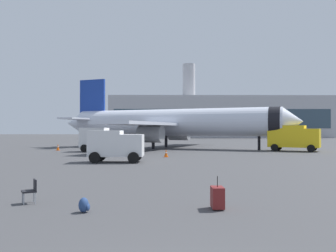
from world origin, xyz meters
TOP-DOWN VIEW (x-y plane):
  - airplane_at_gate at (1.24, 45.38)m, footprint 34.32×31.46m
  - service_truck at (-7.51, 37.88)m, footprint 5.07×3.11m
  - fuel_truck at (16.25, 38.62)m, footprint 6.42×4.98m
  - cargo_van at (-3.76, 23.97)m, footprint 4.48×2.48m
  - safety_cone_near at (-8.06, 42.61)m, footprint 0.44×0.44m
  - safety_cone_mid at (0.42, 29.37)m, footprint 0.44×0.44m
  - safety_cone_far at (-13.43, 40.45)m, footprint 0.44×0.44m
  - rolling_suitcase at (2.04, 6.86)m, footprint 0.41×0.65m
  - traveller_backpack at (-2.33, 6.41)m, footprint 0.36×0.40m
  - gate_chair at (-4.57, 7.83)m, footprint 0.65×0.65m
  - terminal_building at (18.78, 118.90)m, footprint 73.36×22.34m

SIDE VIEW (x-z plane):
  - traveller_backpack at x=-2.33m, z-range -0.01..0.47m
  - safety_cone_near at x=-8.06m, z-range -0.01..0.62m
  - safety_cone_mid at x=0.42m, z-range -0.01..0.74m
  - rolling_suitcase at x=2.04m, z-range -0.16..0.94m
  - safety_cone_far at x=-13.43m, z-range -0.01..0.83m
  - gate_chair at x=-4.57m, z-range 0.07..0.93m
  - cargo_van at x=-3.76m, z-range 0.15..2.75m
  - service_truck at x=-7.51m, z-range 0.16..3.05m
  - fuel_truck at x=16.25m, z-range 0.17..3.37m
  - airplane_at_gate at x=1.24m, z-range -1.59..8.91m
  - terminal_building at x=18.78m, z-range -5.87..19.90m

